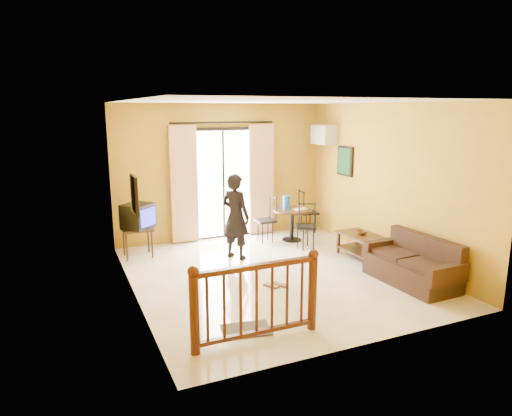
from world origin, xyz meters
name	(u,v)px	position (x,y,z in m)	size (l,w,h in m)	color
ground	(274,274)	(0.00, 0.00, 0.00)	(5.00, 5.00, 0.00)	beige
room_shell	(275,172)	(0.00, 0.00, 1.70)	(5.00, 5.00, 5.00)	white
balcony_door	(223,183)	(0.00, 2.43, 1.19)	(2.25, 0.14, 2.46)	black
tv_table	(137,232)	(-1.90, 1.85, 0.47)	(0.55, 0.45, 0.55)	black
television	(138,216)	(-1.87, 1.85, 0.77)	(0.68, 0.67, 0.45)	black
picture_left	(134,194)	(-2.22, -0.20, 1.55)	(0.05, 0.42, 0.52)	black
dining_table	(292,216)	(1.21, 1.66, 0.52)	(0.80, 0.80, 0.67)	black
water_jug	(286,202)	(1.11, 1.72, 0.81)	(0.15, 0.15, 0.28)	blue
serving_tray	(300,209)	(1.35, 1.56, 0.68)	(0.28, 0.18, 0.02)	beige
dining_chairs	(293,240)	(1.23, 1.64, 0.00)	(1.62, 1.52, 0.95)	black
air_conditioner	(323,135)	(2.09, 1.95, 2.15)	(0.31, 0.60, 0.40)	silver
botanical_print	(345,161)	(2.22, 1.30, 1.65)	(0.05, 0.50, 0.60)	black
coffee_table	(362,243)	(1.85, 0.12, 0.29)	(0.55, 0.99, 0.44)	black
bowl	(361,233)	(1.85, 0.16, 0.47)	(0.21, 0.21, 0.06)	brown
sofa	(414,266)	(1.85, -1.21, 0.28)	(0.78, 1.59, 0.75)	black
standing_person	(236,216)	(-0.26, 1.07, 0.78)	(0.57, 0.37, 1.56)	black
stair_balustrade	(257,296)	(-1.15, -1.90, 0.56)	(1.63, 0.13, 1.04)	#471E0F
doormat	(246,330)	(-1.17, -1.62, 0.01)	(0.60, 0.40, 0.02)	#4F4A3F
sandals	(275,285)	(-0.20, -0.47, 0.01)	(0.35, 0.27, 0.03)	brown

